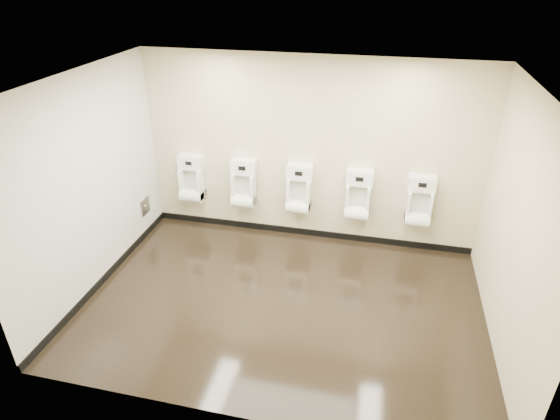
# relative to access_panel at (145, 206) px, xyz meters

# --- Properties ---
(ground) EXTENTS (5.00, 3.50, 0.00)m
(ground) POSITION_rel_access_panel_xyz_m (2.48, -1.20, -0.50)
(ground) COLOR black
(ground) RESTS_ON ground
(ceiling) EXTENTS (5.00, 3.50, 0.00)m
(ceiling) POSITION_rel_access_panel_xyz_m (2.48, -1.20, 2.30)
(ceiling) COLOR white
(back_wall) EXTENTS (5.00, 0.02, 2.80)m
(back_wall) POSITION_rel_access_panel_xyz_m (2.48, 0.55, 0.90)
(back_wall) COLOR beige
(back_wall) RESTS_ON ground
(front_wall) EXTENTS (5.00, 0.02, 2.80)m
(front_wall) POSITION_rel_access_panel_xyz_m (2.48, -2.95, 0.90)
(front_wall) COLOR beige
(front_wall) RESTS_ON ground
(left_wall) EXTENTS (0.02, 3.50, 2.80)m
(left_wall) POSITION_rel_access_panel_xyz_m (-0.02, -1.20, 0.90)
(left_wall) COLOR beige
(left_wall) RESTS_ON ground
(right_wall) EXTENTS (0.02, 3.50, 2.80)m
(right_wall) POSITION_rel_access_panel_xyz_m (4.98, -1.20, 0.90)
(right_wall) COLOR beige
(right_wall) RESTS_ON ground
(tile_overlay_left) EXTENTS (0.01, 3.50, 2.80)m
(tile_overlay_left) POSITION_rel_access_panel_xyz_m (-0.01, -1.20, 0.90)
(tile_overlay_left) COLOR silver
(tile_overlay_left) RESTS_ON ground
(skirting_back) EXTENTS (5.00, 0.02, 0.10)m
(skirting_back) POSITION_rel_access_panel_xyz_m (2.48, 0.54, -0.45)
(skirting_back) COLOR black
(skirting_back) RESTS_ON ground
(skirting_left) EXTENTS (0.02, 3.50, 0.10)m
(skirting_left) POSITION_rel_access_panel_xyz_m (-0.01, -1.20, -0.45)
(skirting_left) COLOR black
(skirting_left) RESTS_ON ground
(access_panel) EXTENTS (0.04, 0.25, 0.25)m
(access_panel) POSITION_rel_access_panel_xyz_m (0.00, 0.00, 0.00)
(access_panel) COLOR #9E9EA3
(access_panel) RESTS_ON left_wall
(urinal_0) EXTENTS (0.40, 0.30, 0.74)m
(urinal_0) POSITION_rel_access_panel_xyz_m (0.64, 0.42, 0.30)
(urinal_0) COLOR white
(urinal_0) RESTS_ON back_wall
(urinal_1) EXTENTS (0.40, 0.30, 0.74)m
(urinal_1) POSITION_rel_access_panel_xyz_m (1.50, 0.42, 0.30)
(urinal_1) COLOR white
(urinal_1) RESTS_ON back_wall
(urinal_2) EXTENTS (0.40, 0.30, 0.74)m
(urinal_2) POSITION_rel_access_panel_xyz_m (2.36, 0.42, 0.30)
(urinal_2) COLOR white
(urinal_2) RESTS_ON back_wall
(urinal_3) EXTENTS (0.40, 0.30, 0.74)m
(urinal_3) POSITION_rel_access_panel_xyz_m (3.25, 0.42, 0.30)
(urinal_3) COLOR white
(urinal_3) RESTS_ON back_wall
(urinal_4) EXTENTS (0.40, 0.30, 0.74)m
(urinal_4) POSITION_rel_access_panel_xyz_m (4.12, 0.42, 0.30)
(urinal_4) COLOR white
(urinal_4) RESTS_ON back_wall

